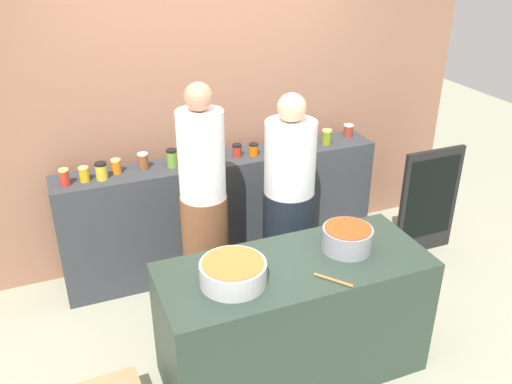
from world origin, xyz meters
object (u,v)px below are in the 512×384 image
(preserve_jar_0, at_px, (64,177))
(preserve_jar_12, at_px, (296,144))
(preserve_jar_4, at_px, (143,161))
(preserve_jar_8, at_px, (218,153))
(preserve_jar_13, at_px, (309,136))
(cook_in_cap, at_px, (289,210))
(preserve_jar_9, at_px, (237,150))
(preserve_jar_11, at_px, (273,144))
(preserve_jar_14, at_px, (327,137))
(preserve_jar_7, at_px, (202,151))
(preserve_jar_5, at_px, (172,158))
(preserve_jar_1, at_px, (84,174))
(cook_with_tongs, at_px, (204,218))
(chalkboard_sign, at_px, (429,202))
(preserve_jar_15, at_px, (348,130))
(preserve_jar_3, at_px, (116,166))
(cooking_pot_center, at_px, (347,238))
(preserve_jar_6, at_px, (190,156))
(preserve_jar_2, at_px, (101,171))
(preserve_jar_10, at_px, (254,149))
(cooking_pot_left, at_px, (233,273))

(preserve_jar_0, distance_m, preserve_jar_12, 1.87)
(preserve_jar_4, xyz_separation_m, preserve_jar_8, (0.60, -0.04, -0.01))
(preserve_jar_13, relative_size, cook_in_cap, 0.08)
(preserve_jar_9, distance_m, preserve_jar_11, 0.33)
(preserve_jar_14, bearing_deg, preserve_jar_7, 175.36)
(preserve_jar_5, relative_size, preserve_jar_7, 1.10)
(preserve_jar_1, height_order, preserve_jar_14, preserve_jar_14)
(preserve_jar_1, xyz_separation_m, preserve_jar_4, (0.45, 0.06, 0.01))
(cook_with_tongs, height_order, chalkboard_sign, cook_with_tongs)
(preserve_jar_15, bearing_deg, preserve_jar_3, -179.06)
(preserve_jar_1, distance_m, cooking_pot_center, 1.98)
(preserve_jar_3, distance_m, preserve_jar_9, 0.97)
(preserve_jar_4, height_order, cook_with_tongs, cook_with_tongs)
(preserve_jar_4, bearing_deg, preserve_jar_6, -6.00)
(preserve_jar_4, bearing_deg, preserve_jar_2, -167.39)
(preserve_jar_10, distance_m, preserve_jar_13, 0.56)
(preserve_jar_9, bearing_deg, preserve_jar_2, -178.24)
(preserve_jar_7, xyz_separation_m, preserve_jar_11, (0.61, -0.03, -0.01))
(preserve_jar_12, bearing_deg, chalkboard_sign, -21.20)
(preserve_jar_7, height_order, preserve_jar_8, preserve_jar_7)
(preserve_jar_6, bearing_deg, preserve_jar_14, -1.67)
(preserve_jar_4, height_order, preserve_jar_10, preserve_jar_4)
(preserve_jar_9, relative_size, cook_with_tongs, 0.06)
(preserve_jar_0, xyz_separation_m, preserve_jar_10, (1.49, 0.02, -0.02))
(preserve_jar_14, height_order, cooking_pot_center, preserve_jar_14)
(preserve_jar_6, bearing_deg, preserve_jar_5, -177.98)
(preserve_jar_1, distance_m, preserve_jar_12, 1.73)
(preserve_jar_5, bearing_deg, preserve_jar_6, 2.02)
(cooking_pot_center, bearing_deg, preserve_jar_2, 135.35)
(preserve_jar_0, height_order, preserve_jar_10, preserve_jar_0)
(preserve_jar_0, bearing_deg, preserve_jar_5, 2.77)
(preserve_jar_4, height_order, preserve_jar_8, preserve_jar_4)
(preserve_jar_3, distance_m, preserve_jar_4, 0.21)
(preserve_jar_4, xyz_separation_m, chalkboard_sign, (2.39, -0.53, -0.57))
(preserve_jar_5, bearing_deg, preserve_jar_3, 174.48)
(preserve_jar_1, xyz_separation_m, preserve_jar_5, (0.67, 0.02, 0.02))
(preserve_jar_6, distance_m, preserve_jar_7, 0.12)
(preserve_jar_4, relative_size, cook_with_tongs, 0.07)
(preserve_jar_1, height_order, cooking_pot_center, preserve_jar_1)
(preserve_jar_12, xyz_separation_m, cook_in_cap, (-0.30, -0.51, -0.31))
(preserve_jar_15, distance_m, cook_with_tongs, 1.72)
(preserve_jar_14, distance_m, cooking_pot_center, 1.44)
(preserve_jar_3, xyz_separation_m, preserve_jar_4, (0.21, 0.00, 0.01))
(cooking_pot_left, distance_m, chalkboard_sign, 2.41)
(preserve_jar_5, height_order, preserve_jar_8, preserve_jar_5)
(preserve_jar_7, xyz_separation_m, preserve_jar_12, (0.80, -0.11, -0.01))
(preserve_jar_0, height_order, preserve_jar_13, preserve_jar_0)
(preserve_jar_14, bearing_deg, preserve_jar_4, 177.31)
(preserve_jar_10, height_order, chalkboard_sign, preserve_jar_10)
(preserve_jar_2, xyz_separation_m, preserve_jar_8, (0.93, 0.03, -0.02))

